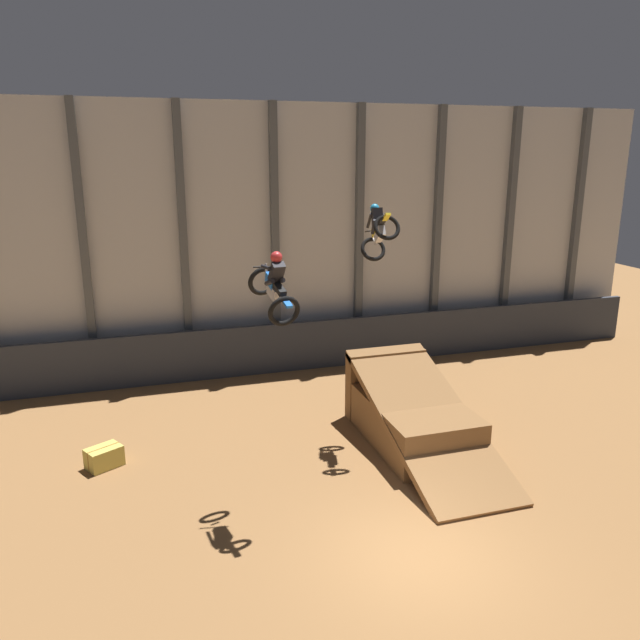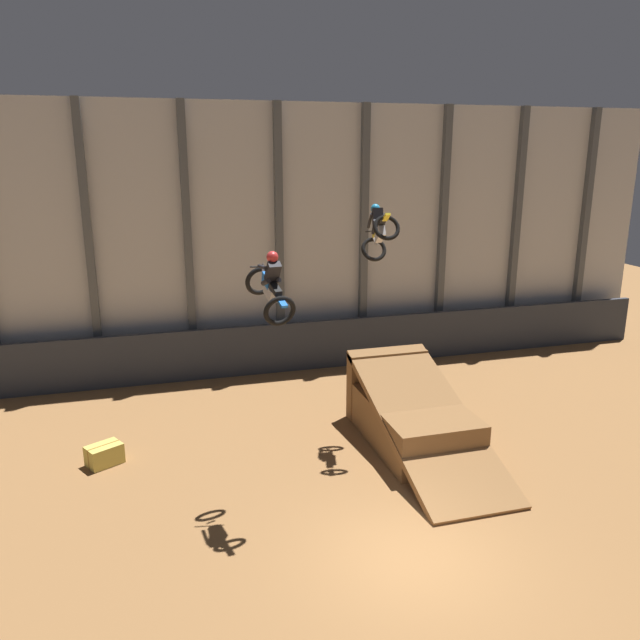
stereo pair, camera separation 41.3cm
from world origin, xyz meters
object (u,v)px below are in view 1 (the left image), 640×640
at_px(dirt_ramp, 410,415).
at_px(hay_bale_trackside, 104,457).
at_px(rider_bike_left_air, 274,287).
at_px(rider_bike_right_air, 379,231).

distance_m(dirt_ramp, hay_bale_trackside, 8.63).
height_order(rider_bike_left_air, hay_bale_trackside, rider_bike_left_air).
bearing_deg(rider_bike_right_air, hay_bale_trackside, -177.10).
bearing_deg(hay_bale_trackside, rider_bike_left_air, -36.64).
bearing_deg(rider_bike_right_air, dirt_ramp, -30.63).
distance_m(dirt_ramp, rider_bike_left_air, 6.75).
relative_size(rider_bike_right_air, hay_bale_trackside, 1.60).
height_order(rider_bike_left_air, rider_bike_right_air, rider_bike_right_air).
bearing_deg(hay_bale_trackside, dirt_ramp, -5.88).
distance_m(dirt_ramp, rider_bike_right_air, 5.44).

